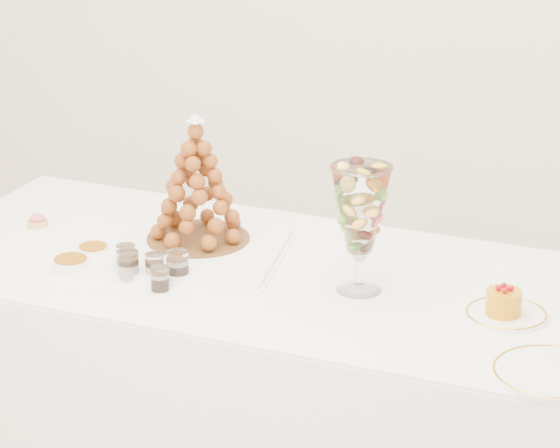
% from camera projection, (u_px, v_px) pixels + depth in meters
% --- Properties ---
extents(buffet_table, '(2.13, 0.91, 0.80)m').
position_uv_depth(buffet_table, '(303.00, 414.00, 3.52)').
color(buffet_table, white).
rests_on(buffet_table, ground).
extents(lace_tray, '(0.59, 0.48, 0.02)m').
position_uv_depth(lace_tray, '(178.00, 251.00, 3.51)').
color(lace_tray, white).
rests_on(lace_tray, buffet_table).
extents(macaron_vase, '(0.15, 0.15, 0.32)m').
position_uv_depth(macaron_vase, '(360.00, 210.00, 3.22)').
color(macaron_vase, white).
rests_on(macaron_vase, buffet_table).
extents(cake_plate, '(0.20, 0.20, 0.01)m').
position_uv_depth(cake_plate, '(506.00, 315.00, 3.15)').
color(cake_plate, white).
rests_on(cake_plate, buffet_table).
extents(spare_plate, '(0.26, 0.26, 0.01)m').
position_uv_depth(spare_plate, '(551.00, 373.00, 2.86)').
color(spare_plate, white).
rests_on(spare_plate, buffet_table).
extents(pink_tart, '(0.06, 0.06, 0.04)m').
position_uv_depth(pink_tart, '(37.00, 221.00, 3.70)').
color(pink_tart, tan).
rests_on(pink_tart, buffet_table).
extents(verrine_a, '(0.06, 0.06, 0.07)m').
position_uv_depth(verrine_a, '(126.00, 258.00, 3.40)').
color(verrine_a, white).
rests_on(verrine_a, buffet_table).
extents(verrine_b, '(0.06, 0.06, 0.07)m').
position_uv_depth(verrine_b, '(155.00, 266.00, 3.35)').
color(verrine_b, white).
rests_on(verrine_b, buffet_table).
extents(verrine_c, '(0.07, 0.07, 0.08)m').
position_uv_depth(verrine_c, '(178.00, 265.00, 3.34)').
color(verrine_c, white).
rests_on(verrine_c, buffet_table).
extents(verrine_d, '(0.06, 0.06, 0.07)m').
position_uv_depth(verrine_d, '(128.00, 265.00, 3.35)').
color(verrine_d, white).
rests_on(verrine_d, buffet_table).
extents(verrine_e, '(0.06, 0.06, 0.06)m').
position_uv_depth(verrine_e, '(160.00, 278.00, 3.28)').
color(verrine_e, white).
rests_on(verrine_e, buffet_table).
extents(ramekin_back, '(0.08, 0.08, 0.03)m').
position_uv_depth(ramekin_back, '(93.00, 251.00, 3.49)').
color(ramekin_back, white).
rests_on(ramekin_back, buffet_table).
extents(ramekin_front, '(0.09, 0.09, 0.03)m').
position_uv_depth(ramekin_front, '(71.00, 265.00, 3.41)').
color(ramekin_front, white).
rests_on(ramekin_front, buffet_table).
extents(croquembouche, '(0.28, 0.28, 0.35)m').
position_uv_depth(croquembouche, '(197.00, 180.00, 3.50)').
color(croquembouche, brown).
rests_on(croquembouche, lace_tray).
extents(mousse_cake, '(0.09, 0.09, 0.07)m').
position_uv_depth(mousse_cake, '(504.00, 302.00, 3.13)').
color(mousse_cake, '#C87D09').
rests_on(mousse_cake, cake_plate).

